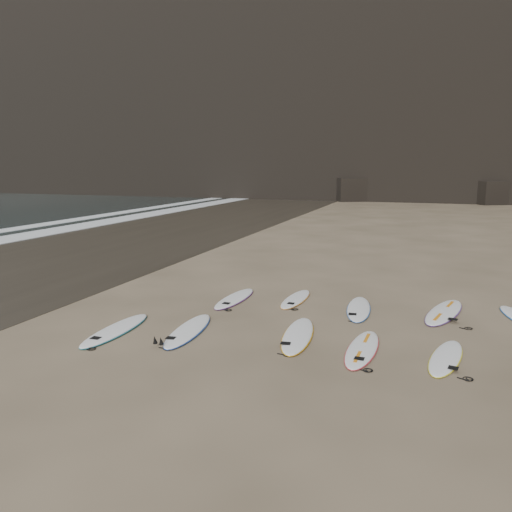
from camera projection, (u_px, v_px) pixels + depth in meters
The scene contains 12 objects.
ground at pixel (306, 339), 11.31m from camera, with size 240.00×240.00×0.00m, color #897559.
wet_sand at pixel (98, 244), 24.80m from camera, with size 12.00×200.00×0.01m, color #383026.
foam_near at pixel (12, 239), 26.58m from camera, with size 2.20×200.00×0.05m, color white.
surfboard_0 at pixel (116, 329), 11.81m from camera, with size 0.63×2.63×0.09m, color white.
surfboard_1 at pixel (188, 330), 11.78m from camera, with size 0.62×2.58×0.09m, color white.
surfboard_2 at pixel (298, 335), 11.45m from camera, with size 0.63×2.63×0.09m, color white.
surfboard_3 at pixel (362, 348), 10.60m from camera, with size 0.58×2.43×0.09m, color white.
surfboard_4 at pixel (446, 357), 10.13m from camera, with size 0.54×2.24×0.08m, color white.
surfboard_5 at pixel (235, 298), 14.59m from camera, with size 0.59×2.48×0.09m, color white.
surfboard_6 at pixel (296, 299), 14.55m from camera, with size 0.54×2.25×0.08m, color white.
surfboard_7 at pixel (359, 308), 13.55m from camera, with size 0.60×2.49×0.09m, color white.
surfboard_8 at pixel (444, 312), 13.23m from camera, with size 0.67×2.80×0.10m, color white.
Camera 1 is at (2.47, -10.56, 3.88)m, focal length 35.00 mm.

